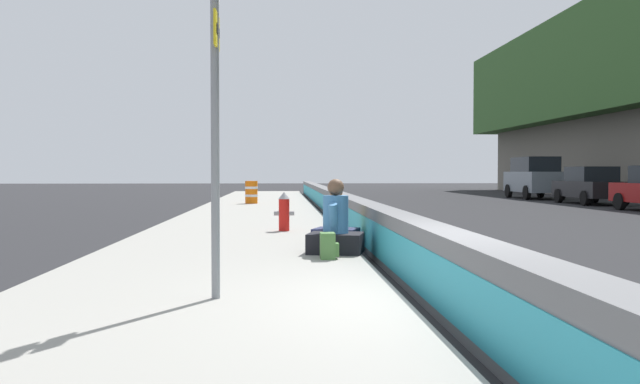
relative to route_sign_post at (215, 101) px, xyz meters
name	(u,v)px	position (x,y,z in m)	size (l,w,h in m)	color
ground_plane	(452,315)	(-0.31, -2.44, -2.21)	(160.00, 160.00, 0.00)	#232326
sidewalk_strip	(192,311)	(-0.31, 0.21, -2.14)	(80.00, 4.40, 0.14)	gray
jersey_barrier	(452,274)	(-0.31, -2.43, -1.79)	(76.00, 0.45, 0.85)	slate
route_sign_post	(215,101)	(0.00, 0.00, 0.00)	(0.44, 0.09, 3.60)	gray
fire_hydrant	(284,211)	(8.09, -0.76, -1.62)	(0.26, 0.46, 0.88)	red
seated_person_foreground	(336,230)	(3.88, -1.58, -1.69)	(0.92, 1.02, 1.22)	black
seated_person_middle	(336,226)	(5.24, -1.70, -1.73)	(0.88, 0.95, 1.08)	#23284C
backpack	(328,246)	(3.15, -1.41, -1.88)	(0.32, 0.28, 0.40)	#4C7A3D
construction_barrel	(251,192)	(21.40, 0.53, -1.59)	(0.54, 0.54, 0.95)	orange
parked_car_midline	(590,185)	(22.81, -14.78, -1.35)	(4.53, 2.00, 1.71)	black
parked_car_far	(534,177)	(29.10, -14.58, -1.03)	(4.85, 2.17, 2.28)	slate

